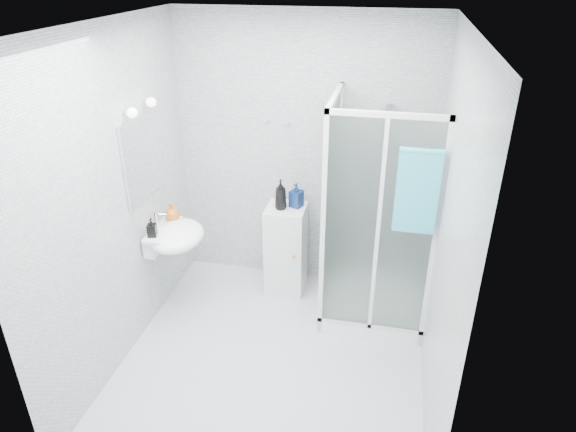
% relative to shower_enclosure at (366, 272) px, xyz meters
% --- Properties ---
extents(room, '(2.40, 2.60, 2.60)m').
position_rel_shower_enclosure_xyz_m(room, '(-0.67, -0.77, 0.85)').
color(room, silver).
rests_on(room, ground).
extents(shower_enclosure, '(0.90, 0.95, 2.00)m').
position_rel_shower_enclosure_xyz_m(shower_enclosure, '(0.00, 0.00, 0.00)').
color(shower_enclosure, white).
rests_on(shower_enclosure, ground).
extents(wall_basin, '(0.46, 0.56, 0.35)m').
position_rel_shower_enclosure_xyz_m(wall_basin, '(-1.66, -0.32, 0.35)').
color(wall_basin, white).
rests_on(wall_basin, ground).
extents(mirror, '(0.02, 0.60, 0.70)m').
position_rel_shower_enclosure_xyz_m(mirror, '(-1.85, -0.32, 1.05)').
color(mirror, white).
rests_on(mirror, room).
extents(vanity_lights, '(0.10, 0.40, 0.08)m').
position_rel_shower_enclosure_xyz_m(vanity_lights, '(-1.80, -0.32, 1.47)').
color(vanity_lights, silver).
rests_on(vanity_lights, room).
extents(wall_hooks, '(0.23, 0.06, 0.03)m').
position_rel_shower_enclosure_xyz_m(wall_hooks, '(-0.92, 0.49, 1.17)').
color(wall_hooks, silver).
rests_on(wall_hooks, room).
extents(storage_cabinet, '(0.37, 0.39, 0.89)m').
position_rel_shower_enclosure_xyz_m(storage_cabinet, '(-0.78, 0.25, -0.00)').
color(storage_cabinet, silver).
rests_on(storage_cabinet, ground).
extents(hand_towel, '(0.31, 0.05, 0.66)m').
position_rel_shower_enclosure_xyz_m(hand_towel, '(0.34, -0.40, 1.01)').
color(hand_towel, '#32ABBE').
rests_on(hand_towel, shower_enclosure).
extents(shampoo_bottle_a, '(0.13, 0.13, 0.28)m').
position_rel_shower_enclosure_xyz_m(shampoo_bottle_a, '(-0.82, 0.23, 0.58)').
color(shampoo_bottle_a, black).
rests_on(shampoo_bottle_a, storage_cabinet).
extents(shampoo_bottle_b, '(0.14, 0.14, 0.23)m').
position_rel_shower_enclosure_xyz_m(shampoo_bottle_b, '(-0.69, 0.30, 0.56)').
color(shampoo_bottle_b, navy).
rests_on(shampoo_bottle_b, storage_cabinet).
extents(soap_dispenser_orange, '(0.16, 0.16, 0.17)m').
position_rel_shower_enclosure_xyz_m(soap_dispenser_orange, '(-1.72, -0.17, 0.50)').
color(soap_dispenser_orange, '#B95415').
rests_on(soap_dispenser_orange, wall_basin).
extents(soap_dispenser_black, '(0.09, 0.09, 0.16)m').
position_rel_shower_enclosure_xyz_m(soap_dispenser_black, '(-1.77, -0.47, 0.50)').
color(soap_dispenser_black, black).
rests_on(soap_dispenser_black, wall_basin).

